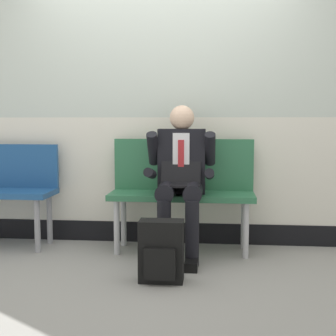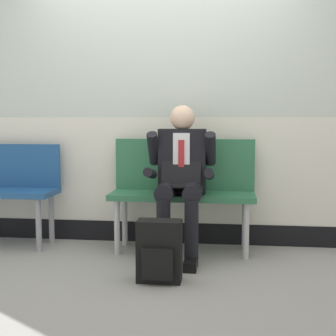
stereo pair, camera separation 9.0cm
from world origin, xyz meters
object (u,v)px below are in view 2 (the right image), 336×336
object	(u,v)px
bench_empty	(3,185)
backpack	(159,252)
person_seated	(181,175)
bench_with_person	(183,185)

from	to	relation	value
bench_empty	backpack	size ratio (longest dim) A/B	2.29
bench_empty	backpack	bearing A→B (deg)	-28.53
bench_empty	person_seated	size ratio (longest dim) A/B	0.79
bench_with_person	bench_empty	distance (m)	1.66
person_seated	backpack	bearing A→B (deg)	-97.57
bench_with_person	backpack	world-z (taller)	bench_with_person
bench_empty	person_seated	bearing A→B (deg)	-6.78
person_seated	bench_empty	bearing A→B (deg)	173.22
bench_with_person	person_seated	distance (m)	0.23
person_seated	backpack	xyz separation A→B (m)	(-0.09, -0.66, -0.47)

